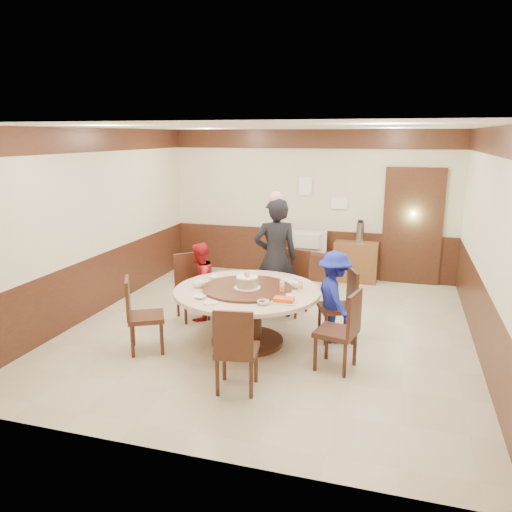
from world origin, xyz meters
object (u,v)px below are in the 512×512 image
(person_standing, at_px, (276,258))
(person_red, at_px, (200,282))
(tv_stand, at_px, (306,265))
(banquet_table, at_px, (247,305))
(birthday_cake, at_px, (247,282))
(side_cabinet, at_px, (356,262))
(shrimp_platter, at_px, (284,301))
(person_blue, at_px, (334,297))
(thermos, at_px, (360,232))
(television, at_px, (307,242))

(person_standing, bearing_deg, person_red, 1.44)
(person_red, height_order, tv_stand, person_red)
(banquet_table, bearing_deg, birthday_cake, -73.88)
(side_cabinet, bearing_deg, shrimp_platter, -97.59)
(person_standing, height_order, person_blue, person_standing)
(banquet_table, bearing_deg, side_cabinet, 72.11)
(shrimp_platter, height_order, tv_stand, shrimp_platter)
(person_blue, xyz_separation_m, side_cabinet, (0.00, 2.94, -0.24))
(person_blue, height_order, shrimp_platter, person_blue)
(tv_stand, distance_m, thermos, 1.21)
(person_standing, bearing_deg, birthday_cake, 63.56)
(tv_stand, height_order, television, television)
(person_blue, xyz_separation_m, shrimp_platter, (-0.50, -0.79, 0.16))
(thermos, bearing_deg, shrimp_platter, -98.42)
(banquet_table, xyz_separation_m, television, (0.15, 3.32, 0.18))
(side_cabinet, bearing_deg, birthday_cake, -107.56)
(person_red, distance_m, birthday_cake, 1.22)
(tv_stand, bearing_deg, side_cabinet, 1.84)
(birthday_cake, height_order, thermos, thermos)
(banquet_table, xyz_separation_m, person_standing, (0.09, 1.12, 0.37))
(thermos, bearing_deg, person_blue, -91.11)
(banquet_table, xyz_separation_m, thermos, (1.14, 3.35, 0.41))
(person_blue, xyz_separation_m, birthday_cake, (-1.07, -0.44, 0.24))
(thermos, bearing_deg, tv_stand, -178.26)
(person_standing, xyz_separation_m, tv_stand, (0.06, 2.19, -0.66))
(person_red, bearing_deg, thermos, 153.73)
(person_red, height_order, birthday_cake, person_red)
(shrimp_platter, xyz_separation_m, television, (-0.44, 3.70, -0.07))
(side_cabinet, bearing_deg, thermos, 0.00)
(shrimp_platter, bearing_deg, thermos, 81.58)
(tv_stand, height_order, thermos, thermos)
(side_cabinet, relative_size, thermos, 2.11)
(shrimp_platter, bearing_deg, television, 96.70)
(banquet_table, relative_size, side_cabinet, 2.38)
(person_red, relative_size, shrimp_platter, 3.88)
(person_red, height_order, thermos, person_red)
(person_standing, relative_size, birthday_cake, 5.28)
(birthday_cake, height_order, television, birthday_cake)
(television, distance_m, side_cabinet, 0.99)
(person_standing, distance_m, person_blue, 1.26)
(birthday_cake, height_order, side_cabinet, birthday_cake)
(person_red, xyz_separation_m, person_blue, (2.03, -0.26, 0.03))
(shrimp_platter, bearing_deg, person_red, 145.53)
(banquet_table, bearing_deg, person_standing, 85.39)
(banquet_table, relative_size, birthday_cake, 5.54)
(television, xyz_separation_m, thermos, (0.99, 0.03, 0.23))
(person_blue, bearing_deg, person_standing, 24.53)
(person_blue, distance_m, side_cabinet, 2.95)
(television, height_order, thermos, thermos)
(banquet_table, bearing_deg, thermos, 71.25)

